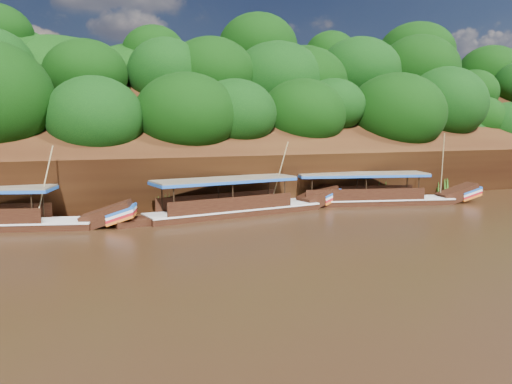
% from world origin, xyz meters
% --- Properties ---
extents(ground, '(160.00, 160.00, 0.00)m').
position_xyz_m(ground, '(0.00, 0.00, 0.00)').
color(ground, black).
rests_on(ground, ground).
extents(riverbank, '(120.00, 30.06, 19.40)m').
position_xyz_m(riverbank, '(-0.01, 22.73, 1.89)').
color(riverbank, black).
rests_on(riverbank, ground).
extents(boat_0, '(14.37, 5.57, 5.63)m').
position_xyz_m(boat_0, '(10.85, 7.18, 0.53)').
color(boat_0, black).
rests_on(boat_0, ground).
extents(boat_1, '(14.16, 3.75, 5.14)m').
position_xyz_m(boat_1, '(0.14, 7.25, 0.55)').
color(boat_1, black).
rests_on(boat_1, ground).
extents(reeds, '(49.60, 2.74, 2.07)m').
position_xyz_m(reeds, '(-3.45, 9.64, 0.87)').
color(reeds, '#34721C').
rests_on(reeds, ground).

